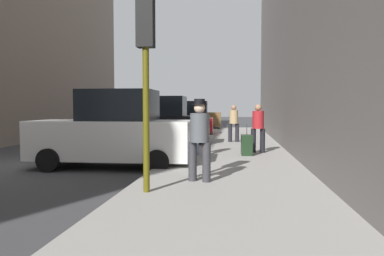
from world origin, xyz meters
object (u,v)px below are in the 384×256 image
at_px(parked_red_hatchback, 179,122).
at_px(pedestrian_in_red_jacket, 258,126).
at_px(parked_bronze_suv, 192,117).
at_px(fire_hydrant, 197,136).
at_px(pedestrian_in_tan_coat, 234,121).
at_px(rolling_suitcase, 247,145).
at_px(pedestrian_with_beanie, 199,136).
at_px(traffic_light, 146,53).
at_px(parked_white_van, 114,132).
at_px(parked_black_suv, 159,123).
at_px(pedestrian_in_jeans, 201,126).

height_order(parked_red_hatchback, pedestrian_in_red_jacket, pedestrian_in_red_jacket).
distance_m(parked_bronze_suv, pedestrian_in_red_jacket, 16.30).
relative_size(fire_hydrant, pedestrian_in_tan_coat, 0.41).
bearing_deg(rolling_suitcase, pedestrian_with_beanie, -103.57).
distance_m(traffic_light, pedestrian_in_red_jacket, 7.16).
distance_m(parked_white_van, traffic_light, 4.41).
bearing_deg(fire_hydrant, parked_red_hatchback, 105.06).
relative_size(parked_black_suv, pedestrian_in_jeans, 2.70).
bearing_deg(pedestrian_in_tan_coat, parked_black_suv, -166.61).
distance_m(pedestrian_in_red_jacket, pedestrian_in_tan_coat, 4.16).
xyz_separation_m(parked_black_suv, fire_hydrant, (1.80, -0.66, -0.54)).
height_order(pedestrian_in_red_jacket, pedestrian_in_tan_coat, same).
xyz_separation_m(parked_black_suv, pedestrian_with_beanie, (2.74, -8.67, 0.10)).
height_order(fire_hydrant, traffic_light, traffic_light).
distance_m(fire_hydrant, pedestrian_with_beanie, 8.09).
distance_m(parked_white_van, parked_bronze_suv, 18.65).
distance_m(parked_white_van, pedestrian_in_red_jacket, 5.18).
bearing_deg(pedestrian_with_beanie, traffic_light, -128.37).
relative_size(traffic_light, pedestrian_with_beanie, 2.03).
xyz_separation_m(fire_hydrant, pedestrian_in_jeans, (0.52, -3.46, 0.61)).
bearing_deg(parked_black_suv, pedestrian_in_jeans, -60.60).
bearing_deg(rolling_suitcase, pedestrian_in_red_jacket, 62.25).
bearing_deg(pedestrian_with_beanie, pedestrian_in_red_jacket, 74.21).
bearing_deg(pedestrian_in_red_jacket, pedestrian_in_tan_coat, 102.49).
xyz_separation_m(parked_white_van, pedestrian_with_beanie, (2.74, -2.49, 0.10)).
xyz_separation_m(pedestrian_with_beanie, rolling_suitcase, (1.12, 4.63, -0.65)).
relative_size(parked_white_van, traffic_light, 1.28).
xyz_separation_m(parked_bronze_suv, rolling_suitcase, (3.86, -16.52, -0.54)).
distance_m(parked_white_van, pedestrian_in_jeans, 3.11).
height_order(fire_hydrant, pedestrian_in_jeans, pedestrian_in_jeans).
bearing_deg(pedestrian_with_beanie, parked_red_hatchback, 100.55).
bearing_deg(pedestrian_in_tan_coat, parked_bronze_suv, 106.12).
height_order(parked_red_hatchback, rolling_suitcase, parked_red_hatchback).
relative_size(parked_red_hatchback, pedestrian_with_beanie, 2.40).
bearing_deg(pedestrian_in_jeans, parked_bronze_suv, 97.97).
bearing_deg(pedestrian_in_tan_coat, fire_hydrant, -136.96).
height_order(pedestrian_in_red_jacket, pedestrian_with_beanie, pedestrian_with_beanie).
height_order(parked_red_hatchback, pedestrian_in_tan_coat, pedestrian_in_tan_coat).
bearing_deg(parked_white_van, parked_black_suv, 90.00).
xyz_separation_m(pedestrian_in_tan_coat, rolling_suitcase, (0.49, -4.85, -0.61)).
height_order(parked_bronze_suv, rolling_suitcase, parked_bronze_suv).
relative_size(parked_bronze_suv, rolling_suitcase, 4.48).
xyz_separation_m(parked_red_hatchback, pedestrian_in_jeans, (2.32, -10.16, 0.26)).
bearing_deg(parked_bronze_suv, rolling_suitcase, -76.85).
distance_m(pedestrian_in_red_jacket, pedestrian_in_jeans, 2.13).
distance_m(parked_white_van, parked_black_suv, 6.19).
bearing_deg(pedestrian_with_beanie, rolling_suitcase, 76.43).
height_order(parked_bronze_suv, pedestrian_in_tan_coat, parked_bronze_suv).
height_order(traffic_light, pedestrian_in_jeans, traffic_light).
relative_size(parked_bronze_suv, pedestrian_with_beanie, 2.62).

